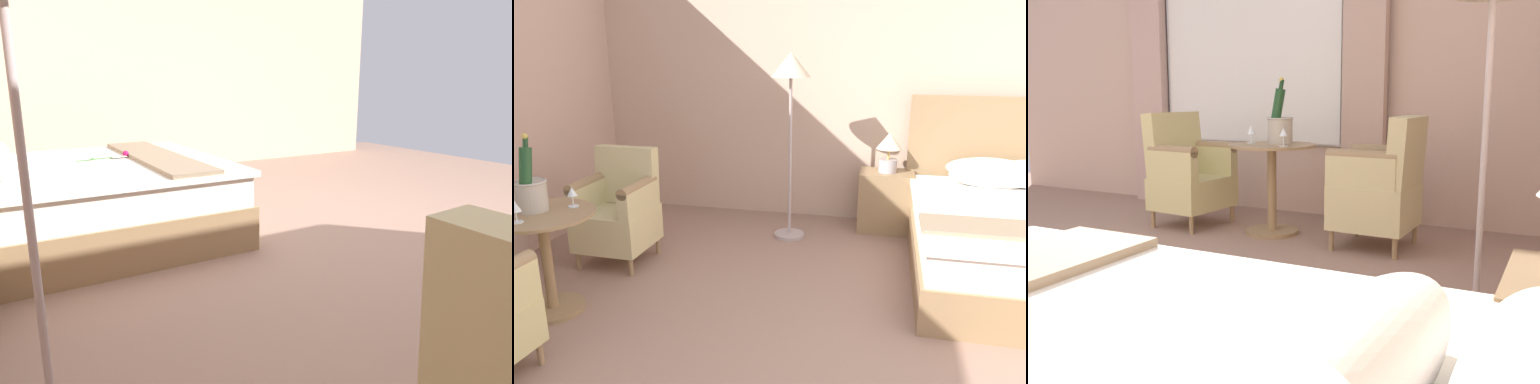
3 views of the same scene
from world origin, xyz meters
The scene contains 3 objects.
ground_plane centered at (0.00, 0.00, 0.00)m, with size 7.99×7.99×0.00m, color #9A7664.
wall_far_side centered at (3.31, 0.00, 1.48)m, with size 0.12×6.16×2.96m.
bed centered at (0.81, 1.95, 0.34)m, with size 1.80×2.05×1.29m.
Camera 1 is at (-2.66, 2.44, 1.16)m, focal length 32.00 mm.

